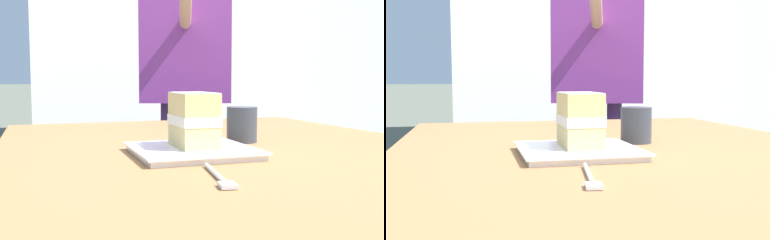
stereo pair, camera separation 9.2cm
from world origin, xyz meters
The scene contains 7 objects.
patio_table centered at (0.00, 0.00, 0.65)m, with size 1.63×1.03×0.74m.
dessert_plate centered at (-0.05, -0.12, 0.74)m, with size 0.24×0.24×0.02m.
cake_slice centered at (-0.05, -0.12, 0.81)m, with size 0.12×0.08×0.11m.
dessert_fork centered at (0.17, -0.16, 0.74)m, with size 0.17×0.04×0.01m.
coffee_cup centered at (-0.19, 0.06, 0.78)m, with size 0.07×0.07×0.09m.
diner_person centered at (-1.24, 0.25, 1.03)m, with size 0.58×0.46×1.54m.
patio_building centered at (-4.58, 0.92, 1.33)m, with size 4.92×2.74×2.66m.
Camera 2 is at (0.84, -0.33, 0.89)m, focal length 42.46 mm.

